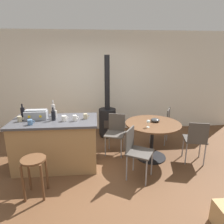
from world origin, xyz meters
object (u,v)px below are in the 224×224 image
at_px(bottle_1, 23,112).
at_px(cup_0, 20,119).
at_px(cup_1, 64,118).
at_px(cup_2, 86,116).
at_px(wooden_stool, 34,168).
at_px(folding_chair_right, 163,123).
at_px(wine_glass, 148,122).
at_px(folding_chair_near, 116,131).
at_px(dining_table, 152,131).
at_px(bottle_3, 53,110).
at_px(wood_stove, 107,117).
at_px(cup_4, 75,118).
at_px(bottle_2, 53,115).
at_px(bottle_0, 55,114).
at_px(cup_3, 30,122).
at_px(folding_chair_left, 196,138).
at_px(serving_bowl, 155,120).
at_px(kitchen_island, 56,143).
at_px(toolbox, 36,115).

relative_size(bottle_1, cup_0, 2.31).
xyz_separation_m(cup_1, cup_2, (0.38, 0.09, -0.00)).
relative_size(wooden_stool, folding_chair_right, 0.72).
bearing_deg(wine_glass, folding_chair_near, 135.93).
bearing_deg(folding_chair_near, dining_table, -23.42).
height_order(bottle_1, bottle_3, bottle_3).
bearing_deg(wood_stove, dining_table, -55.91).
bearing_deg(cup_4, bottle_2, 169.82).
bearing_deg(cup_1, wooden_stool, -115.15).
distance_m(bottle_0, cup_3, 0.50).
bearing_deg(bottle_0, folding_chair_left, -5.46).
bearing_deg(serving_bowl, dining_table, -130.69).
height_order(folding_chair_left, wine_glass, wine_glass).
bearing_deg(folding_chair_left, folding_chair_right, 107.96).
bearing_deg(kitchen_island, cup_3, -146.25).
height_order(folding_chair_left, bottle_0, bottle_0).
bearing_deg(cup_2, bottle_1, 170.89).
distance_m(cup_4, serving_bowl, 1.61).
height_order(dining_table, cup_0, cup_0).
bearing_deg(folding_chair_left, cup_2, 175.91).
xyz_separation_m(toolbox, bottle_1, (-0.28, 0.12, 0.02)).
distance_m(bottle_1, wine_glass, 2.37).
bearing_deg(dining_table, folding_chair_left, -19.33).
height_order(kitchen_island, bottle_2, bottle_2).
relative_size(folding_chair_right, serving_bowl, 4.79).
bearing_deg(wooden_stool, bottle_2, 78.99).
xyz_separation_m(toolbox, cup_2, (0.90, -0.07, -0.04)).
height_order(folding_chair_left, cup_2, cup_2).
bearing_deg(wine_glass, cup_0, 178.89).
bearing_deg(cup_1, bottle_1, 160.59).
bearing_deg(bottle_0, dining_table, 0.54).
bearing_deg(folding_chair_left, toolbox, 175.74).
relative_size(bottle_2, cup_4, 2.20).
distance_m(bottle_0, bottle_1, 0.62).
relative_size(folding_chair_right, cup_1, 7.18).
bearing_deg(folding_chair_right, wine_glass, -123.65).
xyz_separation_m(bottle_1, cup_1, (0.81, -0.28, -0.05)).
relative_size(kitchen_island, serving_bowl, 8.60).
bearing_deg(cup_3, folding_chair_left, 1.86).
bearing_deg(bottle_0, bottle_2, -89.79).
bearing_deg(folding_chair_left, wooden_stool, -165.98).
bearing_deg(wooden_stool, folding_chair_right, 33.87).
height_order(kitchen_island, cup_0, cup_0).
bearing_deg(wood_stove, bottle_3, -134.62).
relative_size(toolbox, cup_1, 3.31).
relative_size(wood_stove, toolbox, 5.24).
distance_m(folding_chair_near, wine_glass, 0.86).
relative_size(bottle_1, cup_4, 2.40).
bearing_deg(bottle_0, wood_stove, 49.66).
bearing_deg(folding_chair_left, wine_glass, 177.14).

